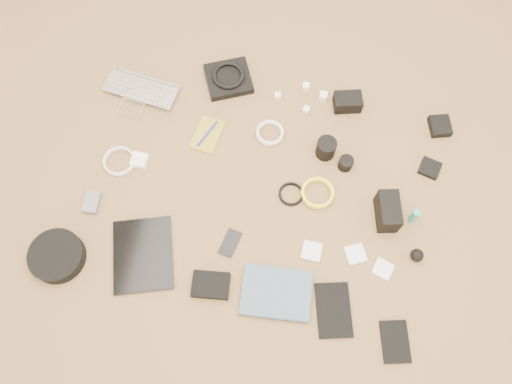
% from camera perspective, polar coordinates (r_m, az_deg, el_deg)
% --- Properties ---
extents(laptop, '(0.34, 0.26, 0.02)m').
position_cam_1_polar(laptop, '(2.18, -13.44, 10.42)').
color(laptop, '#B8B7BC').
rests_on(laptop, ground).
extents(headphone_pouch, '(0.24, 0.23, 0.03)m').
position_cam_1_polar(headphone_pouch, '(2.18, -3.16, 12.79)').
color(headphone_pouch, black).
rests_on(headphone_pouch, ground).
extents(headphones, '(0.17, 0.17, 0.02)m').
position_cam_1_polar(headphones, '(2.16, -3.19, 13.17)').
color(headphones, black).
rests_on(headphones, headphone_pouch).
extents(charger_a, '(0.03, 0.03, 0.02)m').
position_cam_1_polar(charger_a, '(2.13, 2.48, 10.91)').
color(charger_a, white).
rests_on(charger_a, ground).
extents(charger_b, '(0.03, 0.03, 0.03)m').
position_cam_1_polar(charger_b, '(2.17, 5.71, 11.91)').
color(charger_b, white).
rests_on(charger_b, ground).
extents(charger_c, '(0.04, 0.04, 0.03)m').
position_cam_1_polar(charger_c, '(2.15, 7.69, 10.78)').
color(charger_c, white).
rests_on(charger_c, ground).
extents(charger_d, '(0.03, 0.03, 0.02)m').
position_cam_1_polar(charger_d, '(2.11, 5.77, 9.33)').
color(charger_d, white).
rests_on(charger_d, ground).
extents(dslr_camera, '(0.13, 0.10, 0.06)m').
position_cam_1_polar(dslr_camera, '(2.13, 10.43, 10.08)').
color(dslr_camera, black).
rests_on(dslr_camera, ground).
extents(lens_pouch, '(0.10, 0.11, 0.03)m').
position_cam_1_polar(lens_pouch, '(2.18, 20.27, 7.08)').
color(lens_pouch, black).
rests_on(lens_pouch, ground).
extents(notebook_olive, '(0.12, 0.17, 0.01)m').
position_cam_1_polar(notebook_olive, '(2.05, -5.56, 6.55)').
color(notebook_olive, olive).
rests_on(notebook_olive, ground).
extents(pen_blue, '(0.06, 0.13, 0.01)m').
position_cam_1_polar(pen_blue, '(2.05, -5.58, 6.66)').
color(pen_blue, '#1520AC').
rests_on(pen_blue, notebook_olive).
extents(cable_white_a, '(0.15, 0.15, 0.01)m').
position_cam_1_polar(cable_white_a, '(2.05, 1.59, 6.66)').
color(cable_white_a, silver).
rests_on(cable_white_a, ground).
extents(lens_a, '(0.10, 0.10, 0.08)m').
position_cam_1_polar(lens_a, '(1.99, 8.01, 4.98)').
color(lens_a, black).
rests_on(lens_a, ground).
extents(lens_b, '(0.07, 0.07, 0.05)m').
position_cam_1_polar(lens_b, '(1.99, 10.21, 3.25)').
color(lens_b, black).
rests_on(lens_b, ground).
extents(card_reader, '(0.09, 0.09, 0.02)m').
position_cam_1_polar(card_reader, '(2.09, 19.25, 2.58)').
color(card_reader, black).
rests_on(card_reader, ground).
extents(power_brick, '(0.06, 0.06, 0.03)m').
position_cam_1_polar(power_brick, '(2.03, -13.18, 3.53)').
color(power_brick, white).
rests_on(power_brick, ground).
extents(cable_white_b, '(0.17, 0.17, 0.01)m').
position_cam_1_polar(cable_white_b, '(2.06, -15.34, 3.36)').
color(cable_white_b, silver).
rests_on(cable_white_b, ground).
extents(cable_black, '(0.12, 0.12, 0.01)m').
position_cam_1_polar(cable_black, '(1.94, 4.02, -0.28)').
color(cable_black, black).
rests_on(cable_black, ground).
extents(cable_yellow, '(0.15, 0.15, 0.01)m').
position_cam_1_polar(cable_yellow, '(1.94, 7.02, -0.19)').
color(cable_yellow, yellow).
rests_on(cable_yellow, ground).
extents(flash, '(0.10, 0.15, 0.10)m').
position_cam_1_polar(flash, '(1.92, 14.84, -2.15)').
color(flash, black).
rests_on(flash, ground).
extents(lens_cleaner, '(0.03, 0.03, 0.08)m').
position_cam_1_polar(lens_cleaner, '(1.95, 17.60, -2.66)').
color(lens_cleaner, '#19A898').
rests_on(lens_cleaner, ground).
extents(battery_charger, '(0.06, 0.09, 0.02)m').
position_cam_1_polar(battery_charger, '(2.01, -18.25, -1.14)').
color(battery_charger, '#5E5E63').
rests_on(battery_charger, ground).
extents(tablet, '(0.29, 0.33, 0.01)m').
position_cam_1_polar(tablet, '(1.90, -12.78, -6.99)').
color(tablet, black).
rests_on(tablet, ground).
extents(phone, '(0.08, 0.11, 0.01)m').
position_cam_1_polar(phone, '(1.87, -2.97, -5.84)').
color(phone, black).
rests_on(phone, ground).
extents(filter_case_left, '(0.07, 0.07, 0.01)m').
position_cam_1_polar(filter_case_left, '(1.87, 6.38, -6.74)').
color(filter_case_left, silver).
rests_on(filter_case_left, ground).
extents(filter_case_mid, '(0.09, 0.09, 0.01)m').
position_cam_1_polar(filter_case_mid, '(1.89, 11.30, -6.97)').
color(filter_case_mid, silver).
rests_on(filter_case_mid, ground).
extents(filter_case_right, '(0.08, 0.08, 0.01)m').
position_cam_1_polar(filter_case_right, '(1.90, 14.31, -8.53)').
color(filter_case_right, silver).
rests_on(filter_case_right, ground).
extents(air_blower, '(0.05, 0.05, 0.05)m').
position_cam_1_polar(air_blower, '(1.93, 17.92, -6.89)').
color(air_blower, black).
rests_on(air_blower, ground).
extents(headphone_case, '(0.23, 0.23, 0.05)m').
position_cam_1_polar(headphone_case, '(1.97, -21.79, -6.82)').
color(headphone_case, black).
rests_on(headphone_case, ground).
extents(drive_case, '(0.14, 0.11, 0.03)m').
position_cam_1_polar(drive_case, '(1.82, -5.19, -10.54)').
color(drive_case, black).
rests_on(drive_case, ground).
extents(paperback, '(0.26, 0.20, 0.02)m').
position_cam_1_polar(paperback, '(1.80, 2.03, -14.33)').
color(paperback, '#3C5365').
rests_on(paperback, ground).
extents(notebook_black_a, '(0.16, 0.22, 0.01)m').
position_cam_1_polar(notebook_black_a, '(1.83, 8.86, -13.18)').
color(notebook_black_a, black).
rests_on(notebook_black_a, ground).
extents(notebook_black_b, '(0.12, 0.16, 0.01)m').
position_cam_1_polar(notebook_black_b, '(1.86, 15.61, -16.14)').
color(notebook_black_b, black).
rests_on(notebook_black_b, ground).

